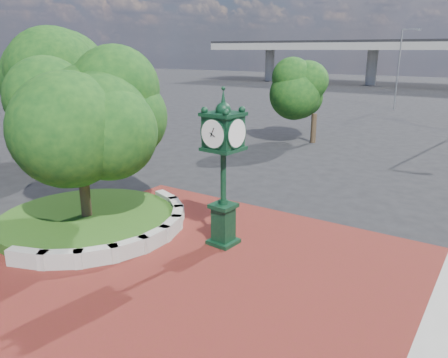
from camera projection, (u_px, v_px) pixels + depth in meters
ground at (201, 262)px, 12.88m from camera, size 200.00×200.00×0.00m
plaza at (179, 275)px, 12.07m from camera, size 12.00×12.00×0.04m
planter_wall at (134, 233)px, 14.24m from camera, size 2.96×6.77×0.54m
grass_bed at (88, 220)px, 15.48m from camera, size 6.10×6.10×0.40m
tree_planter at (78, 121)px, 14.47m from camera, size 5.20×5.20×6.33m
tree_northwest at (56, 87)px, 22.60m from camera, size 5.60×5.60×6.93m
tree_street at (316, 94)px, 28.43m from camera, size 4.40×4.40×5.45m
post_clock at (223, 163)px, 13.26m from camera, size 1.09×1.09×4.92m
street_lamp_far at (401, 63)px, 44.18m from camera, size 1.79×0.36×7.98m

